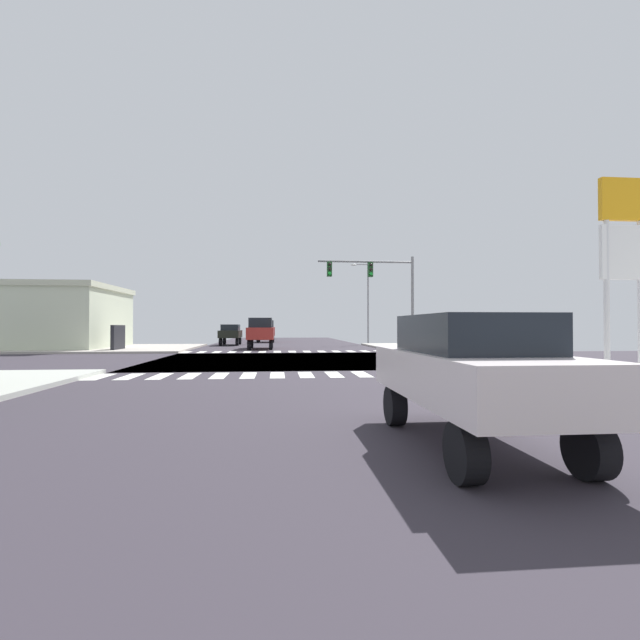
{
  "coord_description": "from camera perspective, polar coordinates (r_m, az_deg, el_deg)",
  "views": [
    {
      "loc": [
        -0.76,
        -23.16,
        1.71
      ],
      "look_at": [
        1.89,
        4.67,
        2.11
      ],
      "focal_mm": 25.27,
      "sensor_mm": 36.0,
      "label": 1
    }
  ],
  "objects": [
    {
      "name": "bank_building",
      "position": [
        40.21,
        -33.4,
        0.3
      ],
      "size": [
        14.79,
        9.36,
        4.78
      ],
      "color": "beige",
      "rests_on": "ground"
    },
    {
      "name": "ground",
      "position": [
        23.23,
        -3.57,
        -5.09
      ],
      "size": [
        90.0,
        90.0,
        0.05
      ],
      "color": "#342E37"
    },
    {
      "name": "street_lamp",
      "position": [
        44.06,
        5.79,
        3.09
      ],
      "size": [
        1.78,
        0.32,
        7.84
      ],
      "color": "gray",
      "rests_on": "ground"
    },
    {
      "name": "sedan_leading_3",
      "position": [
        41.9,
        -11.25,
        -1.6
      ],
      "size": [
        1.8,
        4.3,
        1.88
      ],
      "rotation": [
        0.0,
        0.0,
        3.14
      ],
      "color": "black",
      "rests_on": "ground"
    },
    {
      "name": "gas_station_sign",
      "position": [
        18.05,
        34.01,
        8.1
      ],
      "size": [
        1.6,
        0.2,
        6.6
      ],
      "color": "silver",
      "rests_on": "ground"
    },
    {
      "name": "sidewalk_corner_ne",
      "position": [
        37.79,
        15.94,
        -3.27
      ],
      "size": [
        12.0,
        12.0,
        0.14
      ],
      "color": "#B2ADA3",
      "rests_on": "ground"
    },
    {
      "name": "sedan_outer_4",
      "position": [
        6.81,
        18.58,
        -5.78
      ],
      "size": [
        1.8,
        4.3,
        1.88
      ],
      "color": "black",
      "rests_on": "ground"
    },
    {
      "name": "sedan_crossing_2",
      "position": [
        59.42,
        -6.64,
        -1.37
      ],
      "size": [
        1.8,
        4.3,
        1.88
      ],
      "rotation": [
        0.0,
        0.0,
        3.14
      ],
      "color": "black",
      "rests_on": "ground"
    },
    {
      "name": "sidewalk_corner_nw",
      "position": [
        37.26,
        -24.65,
        -3.26
      ],
      "size": [
        12.0,
        12.0,
        0.14
      ],
      "color": "#B3ABA1",
      "rests_on": "ground"
    },
    {
      "name": "suv_queued_2",
      "position": [
        34.57,
        -7.5,
        -1.33
      ],
      "size": [
        1.96,
        4.6,
        2.34
      ],
      "rotation": [
        0.0,
        0.0,
        3.14
      ],
      "color": "black",
      "rests_on": "ground"
    },
    {
      "name": "traffic_signal_mast",
      "position": [
        31.6,
        7.13,
        4.96
      ],
      "size": [
        6.76,
        0.55,
        6.6
      ],
      "color": "gray",
      "rests_on": "ground"
    },
    {
      "name": "crosswalk_near",
      "position": [
        15.96,
        -3.61,
        -6.95
      ],
      "size": [
        13.5,
        2.0,
        0.01
      ],
      "color": "silver",
      "rests_on": "ground"
    },
    {
      "name": "suv_farside_1",
      "position": [
        49.01,
        -6.89,
        -1.17
      ],
      "size": [
        1.96,
        4.6,
        2.34
      ],
      "rotation": [
        0.0,
        0.0,
        3.14
      ],
      "color": "black",
      "rests_on": "ground"
    },
    {
      "name": "crosswalk_far",
      "position": [
        30.51,
        -4.49,
        -4.01
      ],
      "size": [
        13.5,
        2.0,
        0.01
      ],
      "color": "silver",
      "rests_on": "ground"
    }
  ]
}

